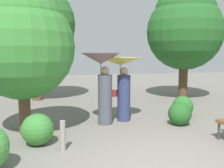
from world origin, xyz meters
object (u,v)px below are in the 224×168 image
object	(u,v)px
person_right	(122,75)
tree_mid_left	(34,17)
tree_near_left	(22,39)
path_marker_post	(63,136)
tree_near_right	(185,26)
person_left	(103,74)

from	to	relation	value
person_right	tree_mid_left	bearing A→B (deg)	25.49
tree_mid_left	tree_near_left	bearing A→B (deg)	-90.13
path_marker_post	tree_near_right	bearing A→B (deg)	43.47
tree_near_left	tree_near_right	size ratio (longest dim) A/B	0.76
person_left	person_right	distance (m)	0.70
person_left	path_marker_post	size ratio (longest dim) A/B	3.16
person_right	path_marker_post	size ratio (longest dim) A/B	2.95
person_left	tree_near_left	xyz separation A→B (m)	(-2.16, -0.40, 0.96)
tree_near_left	path_marker_post	xyz separation A→B (m)	(0.93, -1.48, -2.12)
tree_near_left	tree_near_right	xyz separation A→B (m)	(6.57, 3.87, 0.83)
path_marker_post	tree_mid_left	bearing A→B (deg)	98.24
person_left	tree_near_left	bearing A→B (deg)	92.42
person_right	path_marker_post	xyz separation A→B (m)	(-1.87, -2.13, -1.09)
tree_near_right	tree_mid_left	xyz separation A→B (m)	(-6.56, 0.99, 0.34)
tree_near_right	path_marker_post	world-z (taller)	tree_near_right
person_right	tree_near_right	world-z (taller)	tree_near_right
tree_near_left	tree_mid_left	size ratio (longest dim) A/B	0.70
person_left	tree_near_right	bearing A→B (deg)	-59.85
person_right	tree_near_left	xyz separation A→B (m)	(-2.80, -0.65, 1.03)
person_right	tree_mid_left	distance (m)	5.51
person_left	tree_mid_left	world-z (taller)	tree_mid_left
tree_near_right	tree_mid_left	size ratio (longest dim) A/B	0.92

